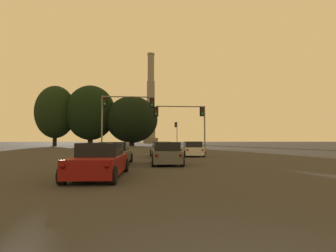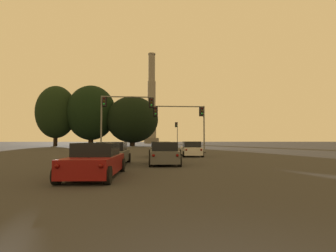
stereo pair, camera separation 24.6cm
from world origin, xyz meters
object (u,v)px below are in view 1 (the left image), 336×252
(hatchback_right_lane_front, at_px, (192,149))
(sedan_left_lane_third, at_px, (100,161))
(traffic_light_overhead_right, at_px, (187,116))
(smokestack, at_px, (151,108))
(hatchback_center_lane_second, at_px, (166,154))
(sedan_left_lane_second, at_px, (114,154))
(traffic_light_far_right, at_px, (176,130))
(traffic_light_overhead_left, at_px, (119,109))
(sedan_center_lane_front, at_px, (162,150))

(hatchback_right_lane_front, height_order, sedan_left_lane_third, hatchback_right_lane_front)
(sedan_left_lane_third, distance_m, traffic_light_overhead_right, 22.15)
(sedan_left_lane_third, bearing_deg, smokestack, 90.21)
(hatchback_center_lane_second, bearing_deg, traffic_light_overhead_right, 77.18)
(hatchback_center_lane_second, height_order, traffic_light_overhead_right, traffic_light_overhead_right)
(sedan_left_lane_third, relative_size, hatchback_center_lane_second, 1.15)
(sedan_left_lane_second, bearing_deg, sedan_left_lane_third, -87.39)
(traffic_light_far_right, relative_size, traffic_light_overhead_left, 0.91)
(sedan_left_lane_third, bearing_deg, hatchback_center_lane_second, 61.50)
(hatchback_right_lane_front, distance_m, sedan_left_lane_second, 10.55)
(hatchback_right_lane_front, xyz_separation_m, hatchback_center_lane_second, (-3.17, -8.46, 0.00))
(sedan_center_lane_front, height_order, traffic_light_overhead_right, traffic_light_overhead_right)
(traffic_light_far_right, bearing_deg, smokestack, 94.24)
(hatchback_right_lane_front, height_order, traffic_light_overhead_left, traffic_light_overhead_left)
(sedan_center_lane_front, relative_size, sedan_left_lane_second, 1.00)
(sedan_left_lane_second, distance_m, traffic_light_far_right, 48.31)
(hatchback_center_lane_second, bearing_deg, sedan_left_lane_second, 178.78)
(traffic_light_overhead_left, relative_size, traffic_light_overhead_right, 1.03)
(sedan_center_lane_front, xyz_separation_m, sedan_left_lane_third, (-3.38, -13.14, 0.00))
(hatchback_center_lane_second, bearing_deg, hatchback_right_lane_front, 70.59)
(sedan_left_lane_third, relative_size, sedan_left_lane_second, 1.00)
(traffic_light_far_right, distance_m, smokestack, 71.82)
(traffic_light_far_right, bearing_deg, traffic_light_overhead_right, -94.19)
(traffic_light_overhead_right, bearing_deg, hatchback_right_lane_front, -95.16)
(sedan_center_lane_front, distance_m, traffic_light_overhead_left, 8.87)
(traffic_light_overhead_left, height_order, traffic_light_overhead_right, traffic_light_overhead_left)
(sedan_left_lane_second, bearing_deg, traffic_light_overhead_right, 66.63)
(sedan_center_lane_front, bearing_deg, hatchback_right_lane_front, 12.77)
(traffic_light_far_right, bearing_deg, sedan_left_lane_second, -101.31)
(sedan_left_lane_third, bearing_deg, sedan_center_lane_front, 77.72)
(sedan_left_lane_third, height_order, smokestack, smokestack)
(sedan_center_lane_front, height_order, sedan_left_lane_second, same)
(sedan_left_lane_second, height_order, traffic_light_overhead_left, traffic_light_overhead_left)
(sedan_left_lane_third, xyz_separation_m, smokestack, (4.17, 123.04, 17.72))
(sedan_left_lane_second, xyz_separation_m, smokestack, (4.25, 117.43, 17.72))
(hatchback_right_lane_front, height_order, hatchback_center_lane_second, same)
(traffic_light_far_right, height_order, traffic_light_overhead_left, traffic_light_overhead_left)
(smokestack, bearing_deg, sedan_left_lane_third, -91.94)
(sedan_center_lane_front, xyz_separation_m, traffic_light_overhead_right, (3.65, 7.52, 3.84))
(traffic_light_far_right, bearing_deg, sedan_center_lane_front, -98.59)
(sedan_center_lane_front, xyz_separation_m, traffic_light_overhead_left, (-4.56, 6.14, 4.49))
(sedan_left_lane_third, bearing_deg, sedan_left_lane_second, 92.88)
(traffic_light_overhead_left, bearing_deg, traffic_light_far_right, 72.54)
(hatchback_right_lane_front, distance_m, traffic_light_overhead_right, 7.77)
(sedan_left_lane_third, distance_m, sedan_left_lane_second, 5.61)
(sedan_left_lane_third, height_order, sedan_left_lane_second, same)
(hatchback_right_lane_front, bearing_deg, traffic_light_overhead_right, 87.29)
(sedan_left_lane_third, xyz_separation_m, traffic_light_overhead_left, (-1.18, 19.28, 4.49))
(hatchback_right_lane_front, relative_size, traffic_light_far_right, 0.68)
(hatchback_right_lane_front, xyz_separation_m, sedan_left_lane_second, (-6.49, -8.32, 0.00))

